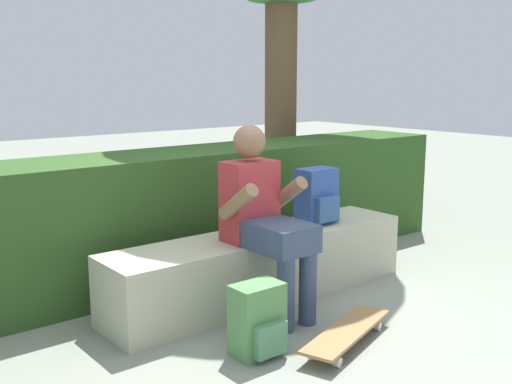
# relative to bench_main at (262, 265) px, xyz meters

# --- Properties ---
(ground_plane) EXTENTS (24.00, 24.00, 0.00)m
(ground_plane) POSITION_rel_bench_main_xyz_m (0.00, -0.26, -0.23)
(ground_plane) COLOR gray
(bench_main) EXTENTS (2.29, 0.49, 0.45)m
(bench_main) POSITION_rel_bench_main_xyz_m (0.00, 0.00, 0.00)
(bench_main) COLOR #B6B699
(bench_main) RESTS_ON ground
(person_skater) EXTENTS (0.49, 0.62, 1.20)m
(person_skater) POSITION_rel_bench_main_xyz_m (-0.17, -0.22, 0.42)
(person_skater) COLOR #B73338
(person_skater) RESTS_ON ground
(skateboard_near_person) EXTENTS (0.82, 0.44, 0.09)m
(skateboard_near_person) POSITION_rel_bench_main_xyz_m (-0.11, -0.89, -0.15)
(skateboard_near_person) COLOR olive
(skateboard_near_person) RESTS_ON ground
(backpack_on_bench) EXTENTS (0.28, 0.23, 0.40)m
(backpack_on_bench) POSITION_rel_bench_main_xyz_m (0.51, -0.01, 0.42)
(backpack_on_bench) COLOR #2D4C99
(backpack_on_bench) RESTS_ON bench_main
(backpack_on_ground) EXTENTS (0.28, 0.23, 0.40)m
(backpack_on_ground) POSITION_rel_bench_main_xyz_m (-0.58, -0.67, -0.03)
(backpack_on_ground) COLOR #51894C
(backpack_on_ground) RESTS_ON ground
(hedge_row) EXTENTS (5.06, 0.69, 0.95)m
(hedge_row) POSITION_rel_bench_main_xyz_m (-0.13, 0.78, 0.25)
(hedge_row) COLOR #2B4D1E
(hedge_row) RESTS_ON ground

